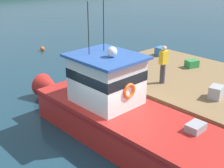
{
  "coord_description": "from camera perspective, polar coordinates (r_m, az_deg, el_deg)",
  "views": [
    {
      "loc": [
        -6.41,
        -6.69,
        5.92
      ],
      "look_at": [
        1.2,
        1.54,
        1.4
      ],
      "focal_mm": 47.6,
      "sensor_mm": 36.0,
      "label": 1
    }
  ],
  "objects": [
    {
      "name": "mooring_buoy_outer",
      "position": [
        22.61,
        -13.24,
        6.62
      ],
      "size": [
        0.32,
        0.32,
        0.32
      ],
      "primitive_type": "sphere",
      "color": "#EA5B19",
      "rests_on": "ground"
    },
    {
      "name": "crate_single_far",
      "position": [
        15.18,
        15.08,
        3.8
      ],
      "size": [
        0.7,
        0.6,
        0.37
      ],
      "primitive_type": "cube",
      "rotation": [
        0.0,
        0.0,
        -0.3
      ],
      "color": "#2D8442",
      "rests_on": "dock"
    },
    {
      "name": "crate_single_by_cleat",
      "position": [
        16.86,
        9.33,
        6.25
      ],
      "size": [
        0.63,
        0.48,
        0.47
      ],
      "primitive_type": "cube",
      "rotation": [
        0.0,
        0.0,
        0.07
      ],
      "color": "#3370B2",
      "rests_on": "dock"
    },
    {
      "name": "crate_stack_mid_dock",
      "position": [
        11.9,
        19.36,
        -1.49
      ],
      "size": [
        0.68,
        0.56,
        0.48
      ],
      "primitive_type": "cube",
      "rotation": [
        0.0,
        0.0,
        0.21
      ],
      "color": "#9E9EA3",
      "rests_on": "dock"
    },
    {
      "name": "dock",
      "position": [
        13.92,
        15.38,
        0.77
      ],
      "size": [
        6.0,
        9.0,
        1.2
      ],
      "color": "#4C3D2D",
      "rests_on": "ground"
    },
    {
      "name": "main_fishing_boat",
      "position": [
        10.67,
        1.26,
        -5.46
      ],
      "size": [
        2.68,
        9.83,
        4.8
      ],
      "color": "red",
      "rests_on": "ground"
    },
    {
      "name": "deckhand_further_back",
      "position": [
        12.64,
        9.8,
        3.85
      ],
      "size": [
        0.36,
        0.22,
        1.63
      ],
      "color": "#383842",
      "rests_on": "dock"
    },
    {
      "name": "ground_plane",
      "position": [
        10.99,
        0.89,
        -10.63
      ],
      "size": [
        200.0,
        200.0,
        0.0
      ],
      "primitive_type": "plane",
      "color": "#193847"
    }
  ]
}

